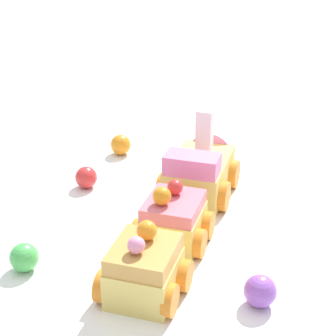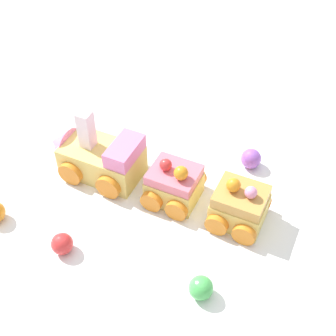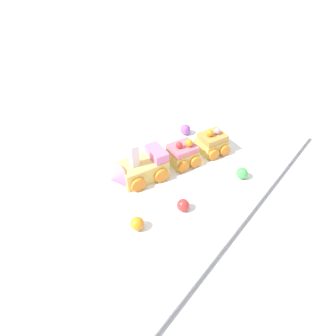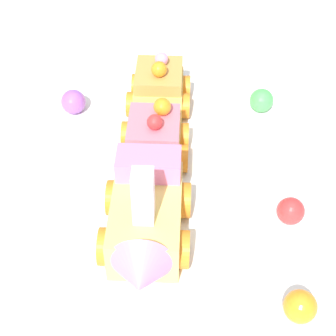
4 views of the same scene
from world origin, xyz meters
TOP-DOWN VIEW (x-y plane):
  - ground_plane at (0.00, 0.00)m, footprint 10.00×10.00m
  - display_board at (0.00, 0.00)m, footprint 0.67×0.38m
  - cake_train_locomotive at (0.07, -0.05)m, footprint 0.14×0.11m
  - cake_car_strawberry at (-0.04, -0.01)m, footprint 0.08×0.09m
  - cake_car_caramel at (-0.12, 0.02)m, footprint 0.08×0.09m
  - gumball_green at (-0.08, 0.13)m, footprint 0.03×0.03m
  - gumball_orange at (0.17, 0.04)m, footprint 0.03×0.03m
  - gumball_purple at (-0.14, -0.07)m, footprint 0.03×0.03m
  - gumball_red at (0.08, 0.08)m, footprint 0.03×0.03m

SIDE VIEW (x-z plane):
  - ground_plane at x=0.00m, z-range 0.00..0.00m
  - display_board at x=0.00m, z-range 0.00..0.01m
  - gumball_red at x=0.08m, z-range 0.01..0.04m
  - gumball_green at x=-0.08m, z-range 0.01..0.04m
  - gumball_orange at x=0.17m, z-range 0.01..0.04m
  - gumball_purple at x=-0.14m, z-range 0.01..0.04m
  - cake_car_strawberry at x=-0.04m, z-range 0.00..0.07m
  - cake_car_caramel at x=-0.12m, z-range 0.00..0.07m
  - cake_train_locomotive at x=0.07m, z-range -0.01..0.09m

